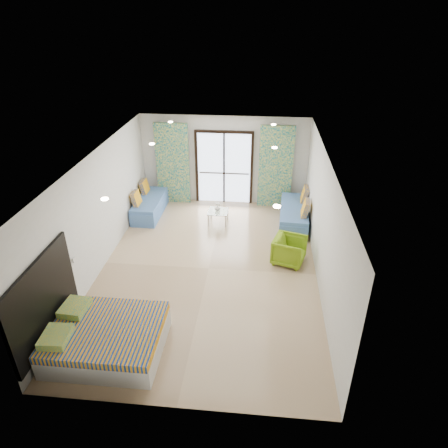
# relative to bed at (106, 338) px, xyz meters

# --- Properties ---
(floor) EXTENTS (5.00, 7.50, 0.01)m
(floor) POSITION_rel_bed_xyz_m (1.48, 2.70, -0.28)
(floor) COLOR #9C7D5D
(floor) RESTS_ON ground
(ceiling) EXTENTS (5.00, 7.50, 0.01)m
(ceiling) POSITION_rel_bed_xyz_m (1.48, 2.70, 2.42)
(ceiling) COLOR silver
(ceiling) RESTS_ON ground
(wall_back) EXTENTS (5.00, 0.01, 2.70)m
(wall_back) POSITION_rel_bed_xyz_m (1.48, 6.45, 1.07)
(wall_back) COLOR silver
(wall_back) RESTS_ON ground
(wall_front) EXTENTS (5.00, 0.01, 2.70)m
(wall_front) POSITION_rel_bed_xyz_m (1.48, -1.05, 1.07)
(wall_front) COLOR silver
(wall_front) RESTS_ON ground
(wall_left) EXTENTS (0.01, 7.50, 2.70)m
(wall_left) POSITION_rel_bed_xyz_m (-1.02, 2.70, 1.07)
(wall_left) COLOR silver
(wall_left) RESTS_ON ground
(wall_right) EXTENTS (0.01, 7.50, 2.70)m
(wall_right) POSITION_rel_bed_xyz_m (3.98, 2.70, 1.07)
(wall_right) COLOR silver
(wall_right) RESTS_ON ground
(balcony_door) EXTENTS (1.76, 0.08, 2.28)m
(balcony_door) POSITION_rel_bed_xyz_m (1.48, 6.42, 0.98)
(balcony_door) COLOR black
(balcony_door) RESTS_ON floor
(balcony_rail) EXTENTS (1.52, 0.03, 0.04)m
(balcony_rail) POSITION_rel_bed_xyz_m (1.48, 6.43, 0.67)
(balcony_rail) COLOR #595451
(balcony_rail) RESTS_ON balcony_door
(curtain_left) EXTENTS (1.00, 0.10, 2.50)m
(curtain_left) POSITION_rel_bed_xyz_m (-0.07, 6.27, 0.97)
(curtain_left) COLOR beige
(curtain_left) RESTS_ON floor
(curtain_right) EXTENTS (1.00, 0.10, 2.50)m
(curtain_right) POSITION_rel_bed_xyz_m (3.03, 6.27, 0.97)
(curtain_right) COLOR beige
(curtain_right) RESTS_ON floor
(downlight_a) EXTENTS (0.12, 0.12, 0.02)m
(downlight_a) POSITION_rel_bed_xyz_m (0.08, 0.70, 2.39)
(downlight_a) COLOR #FFE0B2
(downlight_a) RESTS_ON ceiling
(downlight_b) EXTENTS (0.12, 0.12, 0.02)m
(downlight_b) POSITION_rel_bed_xyz_m (2.88, 0.70, 2.39)
(downlight_b) COLOR #FFE0B2
(downlight_b) RESTS_ON ceiling
(downlight_c) EXTENTS (0.12, 0.12, 0.02)m
(downlight_c) POSITION_rel_bed_xyz_m (0.08, 3.70, 2.39)
(downlight_c) COLOR #FFE0B2
(downlight_c) RESTS_ON ceiling
(downlight_d) EXTENTS (0.12, 0.12, 0.02)m
(downlight_d) POSITION_rel_bed_xyz_m (2.88, 3.70, 2.39)
(downlight_d) COLOR #FFE0B2
(downlight_d) RESTS_ON ceiling
(downlight_e) EXTENTS (0.12, 0.12, 0.02)m
(downlight_e) POSITION_rel_bed_xyz_m (0.08, 5.70, 2.39)
(downlight_e) COLOR #FFE0B2
(downlight_e) RESTS_ON ceiling
(downlight_f) EXTENTS (0.12, 0.12, 0.02)m
(downlight_f) POSITION_rel_bed_xyz_m (2.88, 5.70, 2.39)
(downlight_f) COLOR #FFE0B2
(downlight_f) RESTS_ON ceiling
(headboard) EXTENTS (0.06, 2.10, 1.50)m
(headboard) POSITION_rel_bed_xyz_m (-0.98, 0.00, 0.77)
(headboard) COLOR black
(headboard) RESTS_ON floor
(switch_plate) EXTENTS (0.02, 0.10, 0.10)m
(switch_plate) POSITION_rel_bed_xyz_m (-0.99, 1.25, 0.77)
(switch_plate) COLOR silver
(switch_plate) RESTS_ON wall_left
(bed) EXTENTS (1.94, 1.58, 0.67)m
(bed) POSITION_rel_bed_xyz_m (0.00, 0.00, 0.00)
(bed) COLOR silver
(bed) RESTS_ON floor
(daybed_left) EXTENTS (0.71, 1.81, 0.89)m
(daybed_left) POSITION_rel_bed_xyz_m (-0.64, 5.36, -0.00)
(daybed_left) COLOR #486FAD
(daybed_left) RESTS_ON floor
(daybed_right) EXTENTS (0.88, 2.00, 0.97)m
(daybed_right) POSITION_rel_bed_xyz_m (3.59, 5.11, 0.02)
(daybed_right) COLOR #486FAD
(daybed_right) RESTS_ON floor
(coffee_table) EXTENTS (0.57, 0.57, 0.64)m
(coffee_table) POSITION_rel_bed_xyz_m (1.45, 5.00, 0.05)
(coffee_table) COLOR silver
(coffee_table) RESTS_ON floor
(vase) EXTENTS (0.22, 0.22, 0.17)m
(vase) POSITION_rel_bed_xyz_m (1.43, 5.02, 0.17)
(vase) COLOR white
(vase) RESTS_ON coffee_table
(armchair) EXTENTS (0.85, 0.88, 0.73)m
(armchair) POSITION_rel_bed_xyz_m (3.36, 3.16, 0.09)
(armchair) COLOR #6F9413
(armchair) RESTS_ON floor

